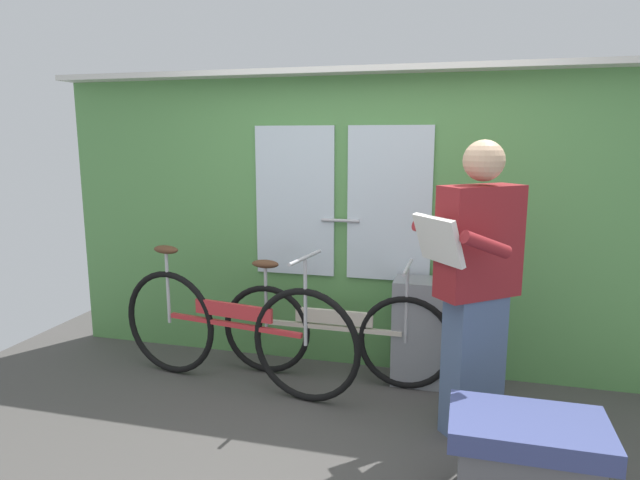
{
  "coord_description": "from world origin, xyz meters",
  "views": [
    {
      "loc": [
        0.68,
        -2.73,
        1.7
      ],
      "look_at": [
        -0.23,
        0.68,
        1.05
      ],
      "focal_mm": 31.19,
      "sensor_mm": 36.0,
      "label": 1
    }
  ],
  "objects_px": {
    "trash_bin_by_wall": "(421,331)",
    "bench_seat_corner": "(526,461)",
    "bicycle_near_door": "(233,330)",
    "passenger_reading_newspaper": "(476,285)",
    "bicycle_leaning_behind": "(332,332)"
  },
  "relations": [
    {
      "from": "trash_bin_by_wall",
      "to": "bench_seat_corner",
      "type": "height_order",
      "value": "trash_bin_by_wall"
    },
    {
      "from": "bicycle_near_door",
      "to": "trash_bin_by_wall",
      "type": "bearing_deg",
      "value": 26.89
    },
    {
      "from": "trash_bin_by_wall",
      "to": "bicycle_near_door",
      "type": "bearing_deg",
      "value": -162.49
    },
    {
      "from": "passenger_reading_newspaper",
      "to": "bicycle_leaning_behind",
      "type": "bearing_deg",
      "value": -67.2
    },
    {
      "from": "bicycle_near_door",
      "to": "passenger_reading_newspaper",
      "type": "distance_m",
      "value": 1.67
    },
    {
      "from": "passenger_reading_newspaper",
      "to": "bench_seat_corner",
      "type": "height_order",
      "value": "passenger_reading_newspaper"
    },
    {
      "from": "passenger_reading_newspaper",
      "to": "bench_seat_corner",
      "type": "relative_size",
      "value": 2.41
    },
    {
      "from": "bicycle_leaning_behind",
      "to": "trash_bin_by_wall",
      "type": "bearing_deg",
      "value": 12.88
    },
    {
      "from": "bicycle_near_door",
      "to": "trash_bin_by_wall",
      "type": "relative_size",
      "value": 2.48
    },
    {
      "from": "bicycle_near_door",
      "to": "trash_bin_by_wall",
      "type": "xyz_separation_m",
      "value": [
        1.24,
        0.39,
        -0.03
      ]
    },
    {
      "from": "bench_seat_corner",
      "to": "trash_bin_by_wall",
      "type": "bearing_deg",
      "value": 114.75
    },
    {
      "from": "passenger_reading_newspaper",
      "to": "bench_seat_corner",
      "type": "bearing_deg",
      "value": 71.22
    },
    {
      "from": "bicycle_near_door",
      "to": "bicycle_leaning_behind",
      "type": "xyz_separation_m",
      "value": [
        0.64,
        0.26,
        -0.05
      ]
    },
    {
      "from": "bicycle_leaning_behind",
      "to": "passenger_reading_newspaper",
      "type": "relative_size",
      "value": 0.98
    },
    {
      "from": "bicycle_near_door",
      "to": "bench_seat_corner",
      "type": "xyz_separation_m",
      "value": [
        1.83,
        -0.87,
        -0.16
      ]
    }
  ]
}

